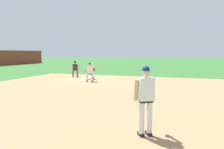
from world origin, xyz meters
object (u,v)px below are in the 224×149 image
at_px(first_base_bag, 87,79).
at_px(umpire, 75,68).
at_px(first_baseman, 90,70).
at_px(baserunner, 90,71).
at_px(baseball, 96,89).
at_px(pitcher, 146,96).

relative_size(first_base_bag, umpire, 0.26).
height_order(first_baseman, baserunner, baserunner).
xyz_separation_m(baseball, umpire, (6.00, 4.51, 0.76)).
relative_size(first_base_bag, baseball, 5.14).
bearing_deg(baserunner, baseball, -150.56).
xyz_separation_m(baserunner, umpire, (2.70, 2.64, 0.00)).
distance_m(pitcher, first_baseman, 12.66).
relative_size(first_baseman, baserunner, 0.92).
relative_size(baseball, first_baseman, 0.06).
relative_size(baseball, umpire, 0.05).
bearing_deg(first_baseman, baseball, -152.74).
xyz_separation_m(first_base_bag, baserunner, (-1.05, -0.72, 0.75)).
distance_m(baseball, baserunner, 3.87).
height_order(first_base_bag, umpire, umpire).
height_order(baserunner, umpire, same).
xyz_separation_m(first_base_bag, umpire, (1.64, 1.92, 0.75)).
bearing_deg(baseball, first_baseman, 27.26).
xyz_separation_m(first_base_bag, baseball, (-4.36, -2.58, -0.01)).
xyz_separation_m(pitcher, first_baseman, (10.92, 6.40, -0.33)).
bearing_deg(baseball, umpire, 36.90).
distance_m(first_baseman, baserunner, 1.53).
xyz_separation_m(first_baseman, baserunner, (-1.42, -0.57, 0.06)).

